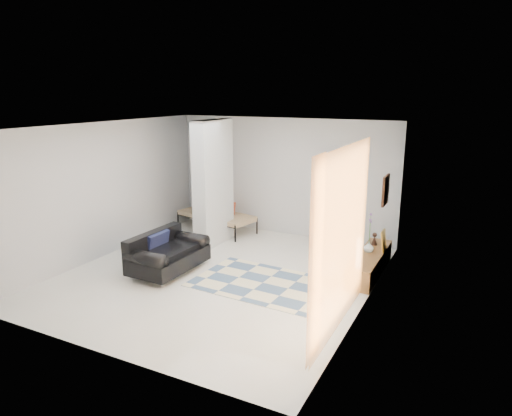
% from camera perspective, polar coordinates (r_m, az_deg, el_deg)
% --- Properties ---
extents(floor, '(6.00, 6.00, 0.00)m').
position_cam_1_polar(floor, '(8.79, -4.56, -8.36)').
color(floor, silver).
rests_on(floor, ground).
extents(ceiling, '(6.00, 6.00, 0.00)m').
position_cam_1_polar(ceiling, '(8.14, -4.95, 10.16)').
color(ceiling, white).
rests_on(ceiling, wall_back).
extents(wall_back, '(6.00, 0.00, 6.00)m').
position_cam_1_polar(wall_back, '(10.97, 3.42, 3.88)').
color(wall_back, '#BCBEC1').
rests_on(wall_back, ground).
extents(wall_front, '(6.00, 0.00, 6.00)m').
position_cam_1_polar(wall_front, '(6.11, -19.57, -5.51)').
color(wall_front, '#BCBEC1').
rests_on(wall_front, ground).
extents(wall_left, '(0.00, 6.00, 6.00)m').
position_cam_1_polar(wall_left, '(10.04, -18.30, 2.19)').
color(wall_left, '#BCBEC1').
rests_on(wall_left, ground).
extents(wall_right, '(0.00, 6.00, 6.00)m').
position_cam_1_polar(wall_right, '(7.35, 13.91, -1.77)').
color(wall_right, '#BCBEC1').
rests_on(wall_right, ground).
extents(partition_column, '(0.35, 1.20, 2.80)m').
position_cam_1_polar(partition_column, '(10.25, -5.37, 3.10)').
color(partition_column, silver).
rests_on(partition_column, floor).
extents(hallway_door, '(0.85, 0.06, 2.04)m').
position_cam_1_polar(hallway_door, '(11.98, -5.96, 2.87)').
color(hallway_door, white).
rests_on(hallway_door, floor).
extents(curtain, '(0.00, 2.55, 2.55)m').
position_cam_1_polar(curtain, '(6.28, 10.84, -3.88)').
color(curtain, '#FF9F43').
rests_on(curtain, wall_right).
extents(wall_art, '(0.04, 0.45, 0.55)m').
position_cam_1_polar(wall_art, '(8.61, 15.90, 2.16)').
color(wall_art, '#361A0E').
rests_on(wall_art, wall_right).
extents(media_console, '(0.45, 1.96, 0.80)m').
position_cam_1_polar(media_console, '(9.06, 14.04, -6.68)').
color(media_console, brown).
rests_on(media_console, floor).
extents(loveseat, '(0.96, 1.59, 0.76)m').
position_cam_1_polar(loveseat, '(9.00, -11.18, -5.62)').
color(loveseat, silver).
rests_on(loveseat, floor).
extents(daybed, '(2.11, 1.23, 0.77)m').
position_cam_1_polar(daybed, '(11.45, -4.99, -0.79)').
color(daybed, black).
rests_on(daybed, floor).
extents(area_rug, '(2.54, 1.77, 0.01)m').
position_cam_1_polar(area_rug, '(8.41, 0.85, -9.36)').
color(area_rug, beige).
rests_on(area_rug, floor).
extents(cylinder_lamp, '(0.10, 0.10, 0.54)m').
position_cam_1_polar(cylinder_lamp, '(8.12, 12.73, -5.58)').
color(cylinder_lamp, white).
rests_on(cylinder_lamp, media_console).
extents(bronze_figurine, '(0.13, 0.13, 0.25)m').
position_cam_1_polar(bronze_figurine, '(9.45, 14.59, -3.75)').
color(bronze_figurine, black).
rests_on(bronze_figurine, media_console).
extents(vase, '(0.22, 0.22, 0.21)m').
position_cam_1_polar(vase, '(9.01, 13.91, -4.75)').
color(vase, silver).
rests_on(vase, media_console).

